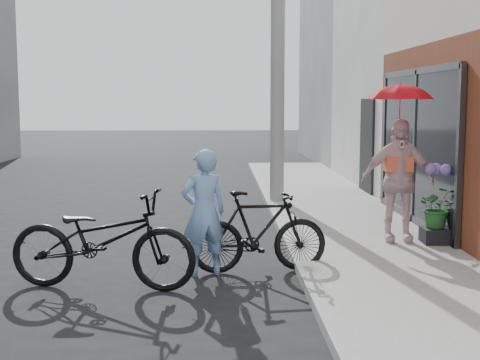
{
  "coord_description": "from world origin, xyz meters",
  "views": [
    {
      "loc": [
        -0.06,
        -7.27,
        2.12
      ],
      "look_at": [
        0.21,
        1.23,
        1.1
      ],
      "focal_mm": 50.0,
      "sensor_mm": 36.0,
      "label": 1
    }
  ],
  "objects_px": {
    "kimono_woman": "(398,180)",
    "planter": "(437,235)",
    "utility_pole": "(278,29)",
    "bike_left": "(103,240)",
    "bike_right": "(259,232)",
    "officer": "(204,213)"
  },
  "relations": [
    {
      "from": "kimono_woman",
      "to": "planter",
      "type": "height_order",
      "value": "kimono_woman"
    },
    {
      "from": "kimono_woman",
      "to": "planter",
      "type": "xyz_separation_m",
      "value": [
        0.53,
        -0.16,
        -0.77
      ]
    },
    {
      "from": "utility_pole",
      "to": "bike_left",
      "type": "height_order",
      "value": "utility_pole"
    },
    {
      "from": "planter",
      "to": "bike_right",
      "type": "bearing_deg",
      "value": -157.55
    },
    {
      "from": "officer",
      "to": "kimono_woman",
      "type": "bearing_deg",
      "value": -172.9
    },
    {
      "from": "planter",
      "to": "utility_pole",
      "type": "bearing_deg",
      "value": 114.7
    },
    {
      "from": "utility_pole",
      "to": "bike_right",
      "type": "bearing_deg",
      "value": -97.35
    },
    {
      "from": "bike_right",
      "to": "kimono_woman",
      "type": "xyz_separation_m",
      "value": [
        2.04,
        1.22,
        0.48
      ]
    },
    {
      "from": "officer",
      "to": "planter",
      "type": "bearing_deg",
      "value": -179.23
    },
    {
      "from": "bike_right",
      "to": "kimono_woman",
      "type": "bearing_deg",
      "value": -65.88
    },
    {
      "from": "utility_pole",
      "to": "officer",
      "type": "bearing_deg",
      "value": -104.2
    },
    {
      "from": "utility_pole",
      "to": "kimono_woman",
      "type": "distance_m",
      "value": 4.89
    },
    {
      "from": "kimono_woman",
      "to": "utility_pole",
      "type": "bearing_deg",
      "value": 112.39
    },
    {
      "from": "utility_pole",
      "to": "kimono_woman",
      "type": "bearing_deg",
      "value": -70.94
    },
    {
      "from": "officer",
      "to": "planter",
      "type": "distance_m",
      "value": 3.49
    },
    {
      "from": "utility_pole",
      "to": "officer",
      "type": "relative_size",
      "value": 4.55
    },
    {
      "from": "bike_left",
      "to": "planter",
      "type": "xyz_separation_m",
      "value": [
        4.37,
        1.74,
        -0.33
      ]
    },
    {
      "from": "bike_left",
      "to": "planter",
      "type": "distance_m",
      "value": 4.72
    },
    {
      "from": "planter",
      "to": "officer",
      "type": "bearing_deg",
      "value": -160.07
    },
    {
      "from": "utility_pole",
      "to": "kimono_woman",
      "type": "height_order",
      "value": "utility_pole"
    },
    {
      "from": "officer",
      "to": "bike_left",
      "type": "bearing_deg",
      "value": 7.54
    },
    {
      "from": "bike_right",
      "to": "officer",
      "type": "bearing_deg",
      "value": 92.76
    }
  ]
}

